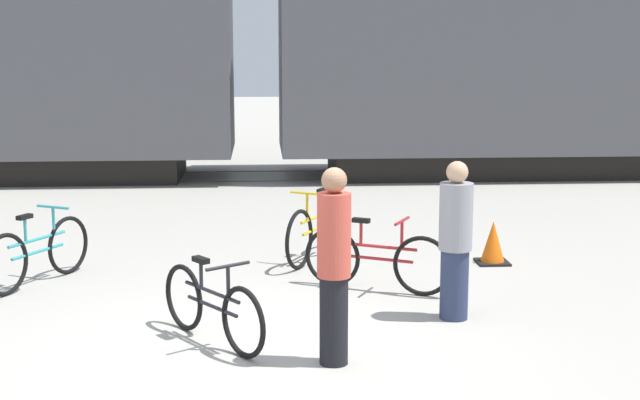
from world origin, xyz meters
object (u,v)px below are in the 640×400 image
bicycle_teal (38,253)px  traffic_cone (493,244)px  bicycle_maroon (376,259)px  person_in_red (334,265)px  bicycle_black (212,307)px  freight_train (256,31)px  person_in_grey (455,241)px  bicycle_yellow (317,230)px

bicycle_teal → traffic_cone: size_ratio=2.90×
bicycle_maroon → person_in_red: size_ratio=0.91×
bicycle_maroon → traffic_cone: (1.65, 1.18, -0.11)m
traffic_cone → bicycle_black: bearing=-140.0°
freight_train → person_in_grey: bearing=-78.7°
freight_train → bicycle_teal: (-2.52, -8.46, -2.65)m
bicycle_maroon → traffic_cone: 2.03m
person_in_red → traffic_cone: person_in_red is taller
bicycle_yellow → person_in_grey: person_in_grey is taller
freight_train → person_in_grey: (2.02, -10.09, -2.22)m
bicycle_black → person_in_red: size_ratio=0.80×
freight_train → bicycle_maroon: 9.49m
person_in_red → person_in_grey: person_in_red is taller
person_in_red → person_in_grey: bearing=62.0°
bicycle_teal → person_in_red: 4.32m
bicycle_yellow → traffic_cone: 2.26m
bicycle_black → bicycle_maroon: (1.76, 1.69, 0.01)m
bicycle_yellow → traffic_cone: bearing=-8.7°
traffic_cone → bicycle_maroon: bearing=-144.5°
bicycle_black → bicycle_maroon: 2.44m
freight_train → person_in_red: freight_train is taller
person_in_grey → bicycle_yellow: bearing=96.1°
person_in_grey → freight_train: bearing=82.1°
person_in_red → bicycle_maroon: bearing=93.1°
bicycle_teal → traffic_cone: (5.54, 0.63, -0.12)m
bicycle_teal → person_in_red: size_ratio=0.92×
bicycle_black → bicycle_yellow: (1.18, 3.21, 0.05)m
person_in_grey → bicycle_teal: bearing=141.0°
freight_train → bicycle_maroon: (1.37, -9.00, -2.67)m
bicycle_yellow → bicycle_maroon: bearing=-69.0°
bicycle_black → bicycle_teal: bearing=133.6°
bicycle_teal → person_in_grey: 4.84m
bicycle_yellow → person_in_grey: size_ratio=1.01×
bicycle_yellow → bicycle_black: bearing=-110.2°
bicycle_black → person_in_red: person_in_red is taller
freight_train → bicycle_black: size_ratio=20.06×
bicycle_black → person_in_red: (1.09, -0.62, 0.54)m
bicycle_maroon → bicycle_yellow: 1.63m
person_in_grey → traffic_cone: 2.53m
freight_train → bicycle_yellow: (0.79, -7.49, -2.63)m
person_in_red → traffic_cone: size_ratio=3.16×
person_in_grey → traffic_cone: person_in_grey is taller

